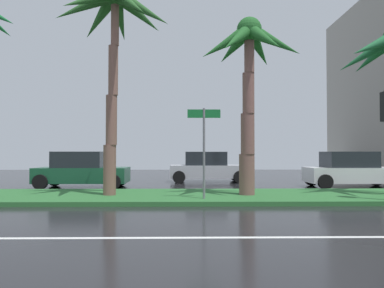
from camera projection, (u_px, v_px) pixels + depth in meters
The scene contains 9 objects.
ground_plane at pixel (182, 196), 13.95m from camera, with size 90.00×42.00×0.10m, color black.
near_lane_divider_stripe at pixel (178, 238), 6.95m from camera, with size 81.00×0.14×0.01m, color white.
median_strip at pixel (182, 196), 12.95m from camera, with size 85.50×4.00×0.15m, color #2D6B33.
palm_tree_centre_left at pixel (114, 21), 12.82m from camera, with size 4.33×4.39×7.74m.
palm_tree_centre at pixel (249, 60), 12.83m from camera, with size 3.83×3.69×6.42m.
street_name_sign at pixel (204, 140), 11.82m from camera, with size 1.10×0.08×3.00m.
car_in_traffic_leading at pixel (82, 170), 17.01m from camera, with size 4.30×2.02×1.72m.
car_in_traffic_second at pixel (207, 167), 20.21m from camera, with size 4.30×2.02×1.72m.
car_in_traffic_third at pixel (351, 170), 17.09m from camera, with size 4.30×2.02×1.72m.
Camera 1 is at (0.17, -5.00, 1.67)m, focal length 33.25 mm.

